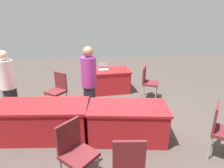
# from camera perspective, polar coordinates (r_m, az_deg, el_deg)

# --- Properties ---
(ground_plane) EXTENTS (14.40, 14.40, 0.00)m
(ground_plane) POSITION_cam_1_polar(r_m,az_deg,el_deg) (4.59, 0.53, -11.42)
(ground_plane) COLOR #4C423D
(table_foreground) EXTENTS (1.56, 0.98, 0.72)m
(table_foreground) POSITION_cam_1_polar(r_m,az_deg,el_deg) (6.22, -1.65, 0.97)
(table_foreground) COLOR #AD1E23
(table_foreground) RESTS_ON ground
(table_mid_right) EXTENTS (1.62, 0.94, 0.72)m
(table_mid_right) POSITION_cam_1_polar(r_m,az_deg,el_deg) (3.92, 4.64, -11.24)
(table_mid_right) COLOR #AD1E23
(table_mid_right) RESTS_ON ground
(table_back_left) EXTENTS (1.89, 0.90, 0.72)m
(table_back_left) POSITION_cam_1_polar(r_m,az_deg,el_deg) (4.20, -19.94, -10.22)
(table_back_left) COLOR #AD1E23
(table_back_left) RESTS_ON ground
(chair_near_front) EXTENTS (0.61, 0.61, 0.97)m
(chair_near_front) POSITION_cam_1_polar(r_m,az_deg,el_deg) (3.86, 29.85, -11.30)
(chair_near_front) COLOR #9E9993
(chair_near_front) RESTS_ON ground
(chair_tucked_right) EXTENTS (0.62, 0.62, 0.98)m
(chair_tucked_right) POSITION_cam_1_polar(r_m,az_deg,el_deg) (2.96, -10.82, -18.57)
(chair_tucked_right) COLOR #9E9993
(chair_tucked_right) RESTS_ON ground
(chair_aisle) EXTENTS (0.57, 0.57, 0.96)m
(chair_aisle) POSITION_cam_1_polar(r_m,az_deg,el_deg) (5.75, 10.66, 0.98)
(chair_aisle) COLOR #9E9993
(chair_aisle) RESTS_ON ground
(chair_back_row) EXTENTS (0.62, 0.62, 0.95)m
(chair_back_row) POSITION_cam_1_polar(r_m,az_deg,el_deg) (5.30, -15.82, -1.23)
(chair_back_row) COLOR #9E9993
(chair_back_row) RESTS_ON ground
(person_presenter) EXTENTS (0.43, 0.43, 1.75)m
(person_presenter) POSITION_cam_1_polar(r_m,az_deg,el_deg) (4.38, -6.80, 1.01)
(person_presenter) COLOR #26262D
(person_presenter) RESTS_ON ground
(person_attendee_browsing) EXTENTS (0.47, 0.47, 1.67)m
(person_attendee_browsing) POSITION_cam_1_polar(r_m,az_deg,el_deg) (4.93, -28.46, 0.25)
(person_attendee_browsing) COLOR #26262D
(person_attendee_browsing) RESTS_ON ground
(laptop_silver) EXTENTS (0.36, 0.34, 0.21)m
(laptop_silver) POSITION_cam_1_polar(r_m,az_deg,el_deg) (6.19, -2.70, 4.72)
(laptop_silver) COLOR silver
(laptop_silver) RESTS_ON table_foreground
(yarn_ball) EXTENTS (0.14, 0.14, 0.14)m
(yarn_ball) POSITION_cam_1_polar(r_m,az_deg,el_deg) (6.05, -6.16, 4.56)
(yarn_ball) COLOR #B2382D
(yarn_ball) RESTS_ON table_foreground
(scissors_red) EXTENTS (0.17, 0.13, 0.01)m
(scissors_red) POSITION_cam_1_polar(r_m,az_deg,el_deg) (6.14, 3.03, 4.26)
(scissors_red) COLOR red
(scissors_red) RESTS_ON table_foreground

